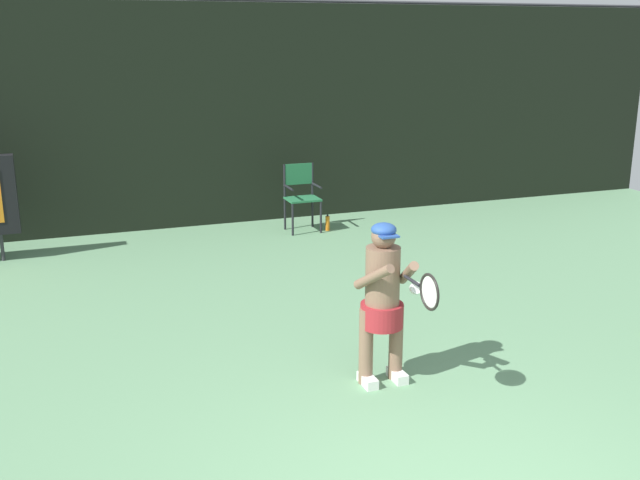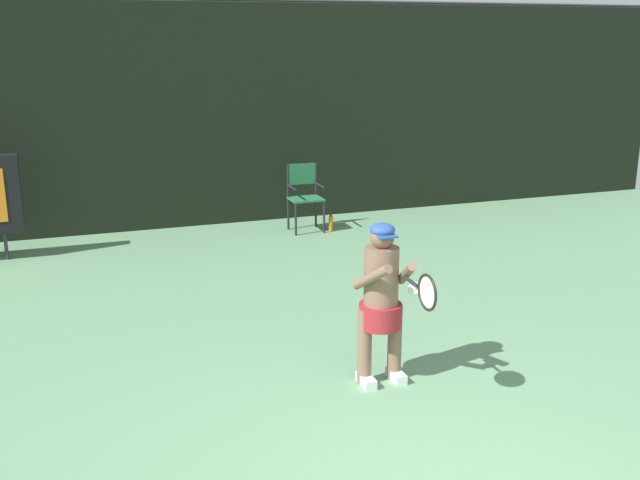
{
  "view_description": "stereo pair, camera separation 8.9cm",
  "coord_description": "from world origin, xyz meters",
  "px_view_note": "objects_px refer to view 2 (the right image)",
  "views": [
    {
      "loc": [
        -2.31,
        -3.54,
        3.08
      ],
      "look_at": [
        0.23,
        3.33,
        1.05
      ],
      "focal_mm": 41.52,
      "sensor_mm": 36.0,
      "label": 1
    },
    {
      "loc": [
        -2.22,
        -3.57,
        3.08
      ],
      "look_at": [
        0.23,
        3.33,
        1.05
      ],
      "focal_mm": 41.52,
      "sensor_mm": 36.0,
      "label": 2
    }
  ],
  "objects_px": {
    "tennis_player": "(381,297)",
    "water_bottle": "(331,223)",
    "tennis_racket": "(426,292)",
    "umpire_chair": "(305,193)"
  },
  "relations": [
    {
      "from": "umpire_chair",
      "to": "water_bottle",
      "type": "height_order",
      "value": "umpire_chair"
    },
    {
      "from": "tennis_racket",
      "to": "water_bottle",
      "type": "bearing_deg",
      "value": 78.19
    },
    {
      "from": "tennis_player",
      "to": "tennis_racket",
      "type": "relative_size",
      "value": 2.49
    },
    {
      "from": "water_bottle",
      "to": "tennis_player",
      "type": "xyz_separation_m",
      "value": [
        -1.48,
        -5.28,
        0.7
      ]
    },
    {
      "from": "water_bottle",
      "to": "tennis_player",
      "type": "distance_m",
      "value": 5.53
    },
    {
      "from": "water_bottle",
      "to": "tennis_racket",
      "type": "xyz_separation_m",
      "value": [
        -1.35,
        -5.87,
        0.93
      ]
    },
    {
      "from": "tennis_player",
      "to": "water_bottle",
      "type": "bearing_deg",
      "value": 74.35
    },
    {
      "from": "water_bottle",
      "to": "umpire_chair",
      "type": "bearing_deg",
      "value": 156.27
    },
    {
      "from": "water_bottle",
      "to": "tennis_racket",
      "type": "bearing_deg",
      "value": -102.97
    },
    {
      "from": "umpire_chair",
      "to": "water_bottle",
      "type": "relative_size",
      "value": 4.08
    }
  ]
}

